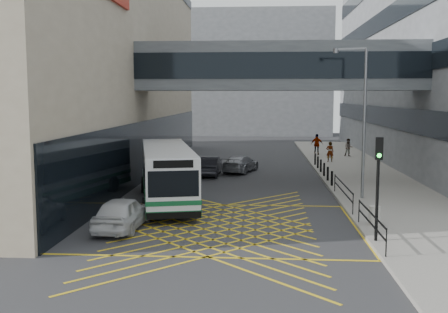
% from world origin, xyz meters
% --- Properties ---
extents(ground, '(120.00, 120.00, 0.00)m').
position_xyz_m(ground, '(0.00, 0.00, 0.00)').
color(ground, '#333335').
extents(building_far, '(28.00, 16.00, 18.00)m').
position_xyz_m(building_far, '(-2.00, 60.00, 9.00)').
color(building_far, slate).
rests_on(building_far, ground).
extents(skybridge, '(20.00, 4.10, 3.00)m').
position_xyz_m(skybridge, '(3.00, 12.00, 7.50)').
color(skybridge, '#51565B').
rests_on(skybridge, ground).
extents(pavement, '(6.00, 54.00, 0.16)m').
position_xyz_m(pavement, '(9.00, 15.00, 0.08)').
color(pavement, gray).
rests_on(pavement, ground).
extents(box_junction, '(12.00, 9.00, 0.01)m').
position_xyz_m(box_junction, '(0.00, 0.00, 0.00)').
color(box_junction, gold).
rests_on(box_junction, ground).
extents(bus, '(4.83, 10.89, 2.98)m').
position_xyz_m(bus, '(-3.14, 5.09, 1.60)').
color(bus, silver).
rests_on(bus, ground).
extents(car_white, '(2.07, 4.59, 1.43)m').
position_xyz_m(car_white, '(-3.99, -0.80, 0.72)').
color(car_white, silver).
rests_on(car_white, ground).
extents(car_dark, '(1.79, 4.40, 1.37)m').
position_xyz_m(car_dark, '(-1.81, 14.75, 0.68)').
color(car_dark, black).
rests_on(car_dark, ground).
extents(car_silver, '(3.01, 4.67, 1.35)m').
position_xyz_m(car_silver, '(0.35, 16.52, 0.67)').
color(car_silver, gray).
rests_on(car_silver, ground).
extents(traffic_light, '(0.30, 0.47, 3.97)m').
position_xyz_m(traffic_light, '(6.23, -2.57, 2.74)').
color(traffic_light, black).
rests_on(traffic_light, pavement).
extents(street_lamp, '(1.79, 0.76, 8.03)m').
position_xyz_m(street_lamp, '(7.18, 6.15, 4.73)').
color(street_lamp, slate).
rests_on(street_lamp, pavement).
extents(litter_bin, '(0.48, 0.48, 0.84)m').
position_xyz_m(litter_bin, '(6.71, -0.03, 0.58)').
color(litter_bin, '#ADA89E').
rests_on(litter_bin, pavement).
extents(kerb_railings, '(0.05, 12.54, 1.00)m').
position_xyz_m(kerb_railings, '(6.15, 1.78, 0.88)').
color(kerb_railings, black).
rests_on(kerb_railings, pavement).
extents(bollards, '(0.14, 10.14, 0.90)m').
position_xyz_m(bollards, '(6.25, 15.00, 0.61)').
color(bollards, black).
rests_on(bollards, pavement).
extents(pedestrian_a, '(0.71, 0.53, 1.69)m').
position_xyz_m(pedestrian_a, '(7.68, 21.97, 1.00)').
color(pedestrian_a, gray).
rests_on(pedestrian_a, pavement).
extents(pedestrian_b, '(0.80, 0.48, 1.61)m').
position_xyz_m(pedestrian_b, '(9.92, 26.25, 0.97)').
color(pedestrian_b, gray).
rests_on(pedestrian_b, pavement).
extents(pedestrian_c, '(1.26, 0.81, 1.96)m').
position_xyz_m(pedestrian_c, '(7.15, 27.23, 1.14)').
color(pedestrian_c, gray).
rests_on(pedestrian_c, pavement).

